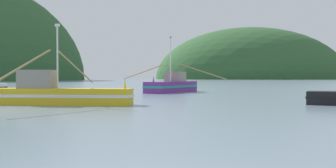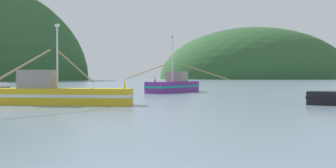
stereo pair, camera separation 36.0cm
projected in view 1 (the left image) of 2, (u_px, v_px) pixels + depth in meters
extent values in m
ellipsoid|color=#2D562D|center=(250.00, 79.00, 262.66)|extent=(117.33, 93.87, 63.36)
cube|color=gold|center=(55.00, 97.00, 29.86)|extent=(11.05, 3.44, 1.15)
cube|color=white|center=(55.00, 96.00, 29.86)|extent=(11.16, 3.48, 0.21)
cone|color=gold|center=(125.00, 84.00, 29.25)|extent=(0.23, 0.23, 0.70)
cube|color=gray|center=(37.00, 79.00, 29.99)|extent=(2.63, 1.79, 1.30)
cylinder|color=silver|center=(57.00, 58.00, 29.78)|extent=(0.12, 0.12, 4.32)
cube|color=white|center=(57.00, 25.00, 29.74)|extent=(0.36, 0.09, 0.20)
cylinder|color=#997F4C|center=(77.00, 69.00, 34.64)|extent=(1.46, 8.00, 2.46)
cylinder|color=#997F4C|center=(23.00, 66.00, 25.00)|extent=(1.46, 8.00, 2.46)
cube|color=#6B2D84|center=(172.00, 87.00, 51.85)|extent=(6.97, 9.06, 1.32)
cube|color=teal|center=(172.00, 86.00, 51.85)|extent=(7.04, 9.15, 0.24)
cone|color=#6B2D84|center=(154.00, 79.00, 48.16)|extent=(0.28, 0.28, 0.70)
cube|color=gray|center=(175.00, 77.00, 52.64)|extent=(2.78, 2.67, 1.22)
cylinder|color=silver|center=(171.00, 60.00, 51.56)|extent=(0.12, 0.12, 5.26)
cube|color=teal|center=(171.00, 37.00, 51.51)|extent=(0.22, 0.32, 0.20)
cylinder|color=#997F4C|center=(203.00, 72.00, 49.75)|extent=(5.10, 3.30, 1.89)
cylinder|color=#997F4C|center=(143.00, 72.00, 53.88)|extent=(5.10, 3.30, 1.89)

